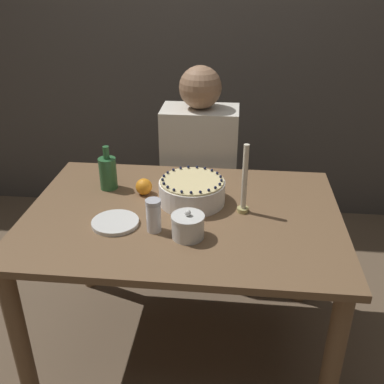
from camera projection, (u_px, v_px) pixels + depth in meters
name	position (u px, v px, depth m)	size (l,w,h in m)	color
ground_plane	(184.00, 343.00, 2.17)	(12.00, 12.00, 0.00)	brown
wall_behind	(209.00, 23.00, 2.81)	(8.00, 0.05, 2.60)	#4C4742
dining_table	(183.00, 237.00, 1.89)	(1.29, 0.91, 0.73)	brown
cake	(192.00, 191.00, 1.90)	(0.28, 0.28, 0.12)	white
sugar_bowl	(188.00, 226.00, 1.66)	(0.12, 0.12, 0.11)	silver
sugar_shaker	(154.00, 215.00, 1.69)	(0.06, 0.06, 0.13)	white
plate_stack	(115.00, 223.00, 1.75)	(0.18, 0.18, 0.02)	silver
candle	(244.00, 185.00, 1.79)	(0.05, 0.05, 0.29)	tan
bottle	(108.00, 172.00, 2.00)	(0.08, 0.08, 0.20)	#2D6638
orange_fruit_0	(144.00, 187.00, 1.97)	(0.07, 0.07, 0.07)	orange
person_man_blue_shirt	(199.00, 187.00, 2.51)	(0.40, 0.34, 1.19)	#2D2D38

